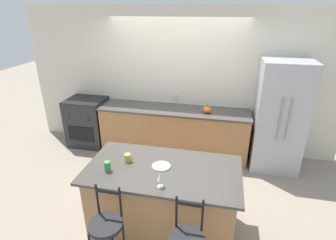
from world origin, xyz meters
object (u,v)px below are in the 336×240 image
object	(u,v)px
oven_range	(88,122)
pumpkin_decoration	(207,110)
refrigerator	(279,116)
dinner_plate	(161,166)
tumbler_cup	(107,166)
wine_glass	(160,177)
bar_stool_near	(107,233)
coffee_mug	(128,158)

from	to	relation	value
oven_range	pumpkin_decoration	bearing A→B (deg)	-1.57
pumpkin_decoration	oven_range	bearing A→B (deg)	178.43
refrigerator	dinner_plate	world-z (taller)	refrigerator
oven_range	tumbler_cup	size ratio (longest dim) A/B	8.19
wine_glass	pumpkin_decoration	xyz separation A→B (m)	(0.32, 2.18, -0.05)
bar_stool_near	dinner_plate	world-z (taller)	bar_stool_near
tumbler_cup	pumpkin_decoration	distance (m)	2.26
refrigerator	oven_range	size ratio (longest dim) A/B	1.96
coffee_mug	tumbler_cup	world-z (taller)	tumbler_cup
refrigerator	wine_glass	world-z (taller)	refrigerator
bar_stool_near	dinner_plate	distance (m)	0.93
refrigerator	coffee_mug	size ratio (longest dim) A/B	16.83
oven_range	tumbler_cup	world-z (taller)	tumbler_cup
coffee_mug	tumbler_cup	bearing A→B (deg)	-124.02
refrigerator	coffee_mug	bearing A→B (deg)	-138.51
wine_glass	coffee_mug	world-z (taller)	wine_glass
dinner_plate	wine_glass	bearing A→B (deg)	-77.55
wine_glass	coffee_mug	size ratio (longest dim) A/B	1.60
coffee_mug	refrigerator	bearing A→B (deg)	41.49
refrigerator	pumpkin_decoration	xyz separation A→B (m)	(-1.21, -0.01, 0.03)
pumpkin_decoration	bar_stool_near	bearing A→B (deg)	-106.65
oven_range	dinner_plate	distance (m)	2.78
dinner_plate	wine_glass	distance (m)	0.40
tumbler_cup	pumpkin_decoration	size ratio (longest dim) A/B	0.75
refrigerator	tumbler_cup	size ratio (longest dim) A/B	16.04
bar_stool_near	coffee_mug	world-z (taller)	bar_stool_near
tumbler_cup	pumpkin_decoration	bearing A→B (deg)	64.03
pumpkin_decoration	dinner_plate	bearing A→B (deg)	-102.38
oven_range	pumpkin_decoration	world-z (taller)	pumpkin_decoration
oven_range	coffee_mug	bearing A→B (deg)	-49.59
refrigerator	coffee_mug	world-z (taller)	refrigerator
oven_range	dinner_plate	bearing A→B (deg)	-43.12
dinner_plate	tumbler_cup	bearing A→B (deg)	-160.14
wine_glass	coffee_mug	bearing A→B (deg)	142.32
oven_range	dinner_plate	world-z (taller)	oven_range
refrigerator	wine_glass	distance (m)	2.67
pumpkin_decoration	refrigerator	bearing A→B (deg)	0.55
dinner_plate	pumpkin_decoration	world-z (taller)	pumpkin_decoration
dinner_plate	coffee_mug	distance (m)	0.43
bar_stool_near	wine_glass	size ratio (longest dim) A/B	5.85
bar_stool_near	tumbler_cup	bearing A→B (deg)	110.46
dinner_plate	pumpkin_decoration	size ratio (longest dim) A/B	1.41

